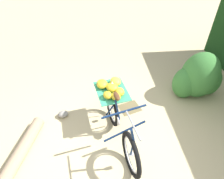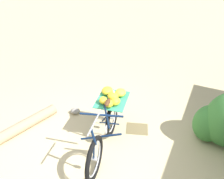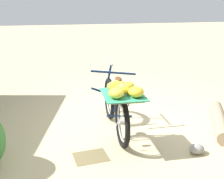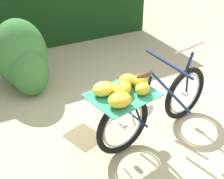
% 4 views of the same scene
% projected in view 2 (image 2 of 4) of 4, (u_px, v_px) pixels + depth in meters
% --- Properties ---
extents(ground_plane, '(60.00, 60.00, 0.00)m').
position_uv_depth(ground_plane, '(97.00, 155.00, 4.07)').
color(ground_plane, '#C6B284').
extents(bicycle, '(0.77, 1.80, 1.03)m').
position_uv_depth(bicycle, '(107.00, 123.00, 4.02)').
color(bicycle, black).
rests_on(bicycle, ground_plane).
extents(fallen_log, '(0.96, 1.29, 0.22)m').
position_uv_depth(fallen_log, '(25.00, 124.00, 4.62)').
color(fallen_log, '#9E8466').
rests_on(fallen_log, ground_plane).
extents(path_stone, '(0.21, 0.17, 0.13)m').
position_uv_depth(path_stone, '(75.00, 111.00, 5.08)').
color(path_stone, gray).
rests_on(path_stone, ground_plane).
extents(leaf_litter_patch, '(0.44, 0.36, 0.01)m').
position_uv_depth(leaf_litter_patch, '(137.00, 129.00, 4.67)').
color(leaf_litter_patch, olive).
rests_on(leaf_litter_patch, ground_plane).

